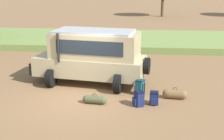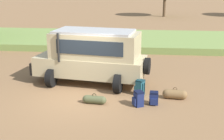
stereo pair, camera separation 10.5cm
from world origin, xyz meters
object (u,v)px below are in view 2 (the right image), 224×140
(backpack_cluster_center, at_px, (154,98))
(backpack_near_rear_wheel, at_px, (138,99))
(safari_vehicle, at_px, (93,55))
(duffel_bag_low_black_case, at_px, (94,100))
(duffel_bag_soft_canvas, at_px, (175,94))
(backpack_beside_front_wheel, at_px, (140,88))

(backpack_cluster_center, height_order, backpack_near_rear_wheel, backpack_near_rear_wheel)
(safari_vehicle, distance_m, duffel_bag_low_black_case, 2.74)
(backpack_near_rear_wheel, bearing_deg, safari_vehicle, 130.40)
(safari_vehicle, xyz_separation_m, backpack_near_rear_wheel, (2.13, -2.51, -1.01))
(duffel_bag_soft_canvas, bearing_deg, backpack_cluster_center, -141.28)
(backpack_beside_front_wheel, xyz_separation_m, duffel_bag_low_black_case, (-1.72, -1.08, -0.17))
(backpack_beside_front_wheel, height_order, duffel_bag_low_black_case, backpack_beside_front_wheel)
(backpack_cluster_center, relative_size, backpack_near_rear_wheel, 0.87)
(safari_vehicle, bearing_deg, duffel_bag_low_black_case, -79.57)
(backpack_cluster_center, bearing_deg, duffel_bag_soft_canvas, 38.72)
(safari_vehicle, xyz_separation_m, duffel_bag_soft_canvas, (3.57, -1.62, -1.10))
(duffel_bag_low_black_case, bearing_deg, backpack_beside_front_wheel, 32.13)
(safari_vehicle, bearing_deg, backpack_beside_front_wheel, -32.18)
(backpack_beside_front_wheel, bearing_deg, backpack_cluster_center, -59.94)
(safari_vehicle, relative_size, backpack_near_rear_wheel, 9.32)
(duffel_bag_soft_canvas, bearing_deg, safari_vehicle, 155.53)
(duffel_bag_low_black_case, bearing_deg, backpack_near_rear_wheel, -2.05)
(safari_vehicle, relative_size, backpack_beside_front_wheel, 8.27)
(backpack_near_rear_wheel, distance_m, duffel_bag_low_black_case, 1.69)
(backpack_near_rear_wheel, relative_size, duffel_bag_low_black_case, 0.62)
(backpack_beside_front_wheel, height_order, duffel_bag_soft_canvas, backpack_beside_front_wheel)
(safari_vehicle, relative_size, duffel_bag_soft_canvas, 5.58)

